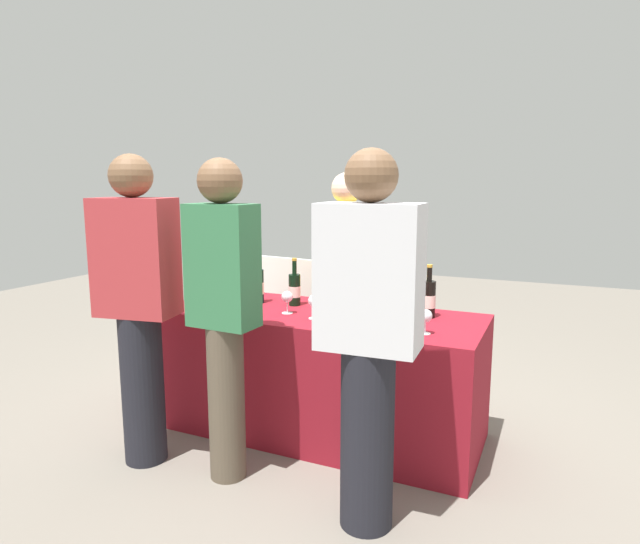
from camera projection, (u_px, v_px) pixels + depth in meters
name	position (u px, v px, depth m)	size (l,w,h in m)	color
ground_plane	(320.00, 430.00, 3.40)	(12.00, 12.00, 0.00)	slate
tasting_table	(320.00, 372.00, 3.34)	(1.95, 0.77, 0.76)	maroon
wine_bottle_0	(258.00, 285.00, 3.52)	(0.08, 0.08, 0.33)	black
wine_bottle_1	(295.00, 289.00, 3.45)	(0.08, 0.08, 0.31)	black
wine_bottle_2	(356.00, 291.00, 3.36)	(0.07, 0.07, 0.31)	black
wine_bottle_3	(381.00, 298.00, 3.18)	(0.07, 0.07, 0.30)	black
wine_bottle_4	(401.00, 296.00, 3.21)	(0.08, 0.08, 0.32)	black
wine_bottle_5	(429.00, 299.00, 3.14)	(0.08, 0.08, 0.31)	black
wine_glass_0	(210.00, 293.00, 3.35)	(0.07, 0.07, 0.14)	silver
wine_glass_1	(240.00, 292.00, 3.35)	(0.07, 0.07, 0.15)	silver
wine_glass_2	(287.00, 298.00, 3.24)	(0.07, 0.07, 0.14)	silver
wine_glass_3	(314.00, 302.00, 3.11)	(0.07, 0.07, 0.14)	silver
wine_glass_4	(358.00, 308.00, 2.99)	(0.07, 0.07, 0.13)	silver
wine_glass_5	(426.00, 317.00, 2.80)	(0.07, 0.07, 0.13)	silver
ice_bucket	(234.00, 285.00, 3.60)	(0.24, 0.24, 0.21)	silver
server_pouring	(346.00, 279.00, 3.82)	(0.42, 0.26, 1.61)	black
guest_0	(138.00, 301.00, 2.90)	(0.45, 0.30, 1.69)	black
guest_1	(224.00, 306.00, 2.73)	(0.35, 0.22, 1.67)	brown
guest_2	(369.00, 332.00, 2.33)	(0.45, 0.26, 1.69)	black
menu_board	(284.00, 314.00, 4.47)	(0.58, 0.03, 0.94)	white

